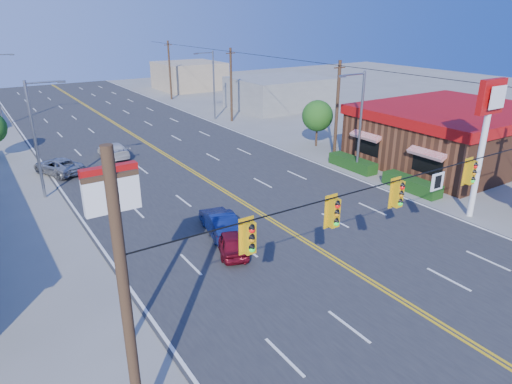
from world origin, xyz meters
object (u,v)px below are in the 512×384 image
signal_span (415,201)px  car_blue (220,223)px  kfc (451,134)px  pizza_hut_sign (115,221)px  kfc_pylon (487,121)px  car_silver (58,167)px  car_white (114,151)px  car_magenta (231,243)px

signal_span → car_blue: 11.66m
kfc → pizza_hut_sign: bearing=-165.5°
kfc_pylon → car_silver: size_ratio=1.86×
kfc → car_white: bearing=145.1°
kfc_pylon → car_white: bearing=121.4°
kfc_pylon → car_blue: bearing=156.4°
kfc_pylon → car_white: kfc_pylon is taller
signal_span → car_silver: signal_span is taller
pizza_hut_sign → car_silver: (1.85, 22.66, -4.55)m
pizza_hut_sign → car_magenta: 9.20m
signal_span → car_magenta: signal_span is taller
car_white → car_magenta: bearing=86.6°
signal_span → kfc_pylon: bearing=19.8°
signal_span → kfc: size_ratio=1.49×
car_white → car_silver: bearing=19.2°
car_blue → car_silver: size_ratio=0.91×
car_magenta → car_blue: bearing=-85.5°
car_white → kfc: bearing=141.7°
car_blue → kfc_pylon: bearing=168.0°
kfc_pylon → kfc: bearing=42.0°
pizza_hut_sign → car_white: 26.09m
signal_span → car_silver: (-9.03, 26.66, -4.25)m
pizza_hut_sign → kfc_pylon: bearing=0.0°
kfc_pylon → car_magenta: kfc_pylon is taller
kfc → kfc_pylon: 12.52m
car_magenta → car_white: (-0.01, 20.73, 0.03)m
kfc → kfc_pylon: size_ratio=1.92×
car_magenta → pizza_hut_sign: bearing=49.3°
kfc → pizza_hut_sign: size_ratio=2.38×
kfc_pylon → car_silver: bearing=131.6°
signal_span → car_white: (-4.00, 28.76, -4.25)m
car_magenta → car_silver: size_ratio=0.78×
pizza_hut_sign → car_blue: 10.78m
kfc → car_white: (-24.02, 16.76, -1.74)m
signal_span → kfc: (20.02, 12.00, -2.51)m
car_white → pizza_hut_sign: bearing=71.1°
car_magenta → car_silver: 19.30m
pizza_hut_sign → car_magenta: bearing=30.3°
signal_span → car_magenta: size_ratio=6.80×
car_blue → signal_span: bearing=119.8°
kfc_pylon → pizza_hut_sign: size_ratio=1.24×
signal_span → car_blue: (-3.40, 10.33, -4.19)m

